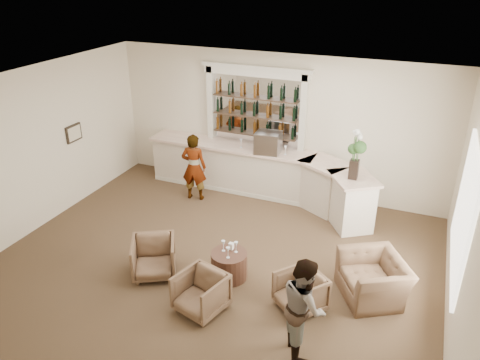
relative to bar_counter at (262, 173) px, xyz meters
name	(u,v)px	position (x,y,z in m)	size (l,w,h in m)	color
ground	(214,265)	(0.16, -3.00, -0.57)	(8.00, 8.00, 0.00)	brown
room_shell	(236,135)	(0.33, -2.29, 1.77)	(8.04, 7.02, 3.32)	beige
bar_counter	(262,173)	(0.00, 0.00, 0.00)	(5.72, 1.80, 1.14)	white
back_bar_alcove	(255,107)	(-0.34, 0.41, 1.46)	(2.64, 0.25, 3.00)	white
cocktail_table	(229,265)	(0.58, -3.22, -0.32)	(0.64, 0.64, 0.50)	#462A1E
sommelier	(194,167)	(-1.40, -0.73, 0.23)	(0.58, 0.38, 1.60)	gray
guest	(304,306)	(2.23, -4.36, 0.20)	(0.75, 0.58, 1.54)	gray
armchair_left	(154,257)	(-0.69, -3.65, -0.22)	(0.75, 0.77, 0.70)	brown
armchair_center	(201,293)	(0.51, -4.18, -0.24)	(0.71, 0.73, 0.67)	brown
armchair_right	(300,292)	(1.97, -3.53, -0.25)	(0.68, 0.70, 0.64)	brown
armchair_far	(373,278)	(3.00, -2.77, -0.22)	(1.09, 0.96, 0.71)	brown
espresso_machine	(268,143)	(0.15, -0.03, 0.81)	(0.56, 0.47, 0.49)	#BABABF
flower_vase	(356,151)	(2.20, -0.68, 1.16)	(0.28, 0.28, 1.05)	black
wine_glass_bar_left	(285,150)	(0.56, 0.01, 0.67)	(0.07, 0.07, 0.21)	white
wine_glass_bar_right	(241,143)	(-0.54, 0.03, 0.67)	(0.07, 0.07, 0.21)	white
wine_glass_tbl_a	(223,246)	(0.46, -3.19, 0.03)	(0.07, 0.07, 0.21)	white
wine_glass_tbl_b	(236,247)	(0.68, -3.14, 0.03)	(0.07, 0.07, 0.21)	white
wine_glass_tbl_c	(228,253)	(0.62, -3.35, 0.03)	(0.07, 0.07, 0.21)	white
napkin_holder	(231,246)	(0.56, -3.08, -0.01)	(0.08, 0.08, 0.12)	white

